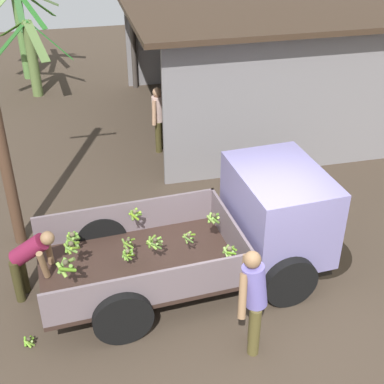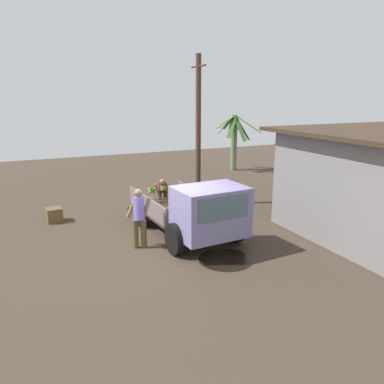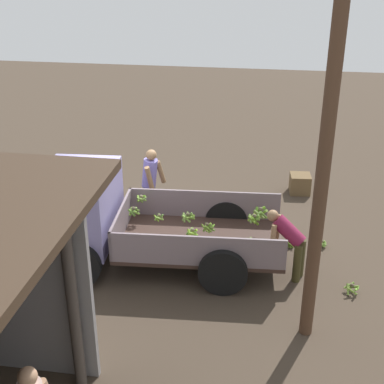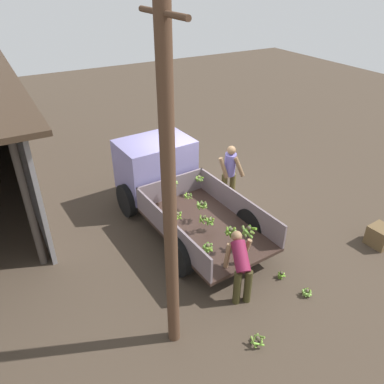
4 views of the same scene
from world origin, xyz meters
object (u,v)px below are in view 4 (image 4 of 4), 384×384
person_worker_loading (240,264)px  wooden_crate_0 (380,236)px  person_foreground_visitor (230,171)px  banana_bunch_on_ground_1 (307,292)px  utility_pole (169,199)px  cargo_truck (166,178)px  banana_bunch_on_ground_0 (258,340)px  banana_bunch_on_ground_2 (281,275)px

person_worker_loading → wooden_crate_0: (-0.35, -3.90, -0.54)m
person_foreground_visitor → banana_bunch_on_ground_1: 3.96m
person_worker_loading → utility_pole: bearing=119.2°
utility_pole → wooden_crate_0: size_ratio=11.47×
cargo_truck → person_foreground_visitor: cargo_truck is taller
banana_bunch_on_ground_0 → banana_bunch_on_ground_1: size_ratio=1.33×
utility_pole → banana_bunch_on_ground_2: (0.22, -2.70, -2.87)m
person_foreground_visitor → banana_bunch_on_ground_0: (-4.25, 2.24, -0.84)m
cargo_truck → banana_bunch_on_ground_0: bearing=170.0°
banana_bunch_on_ground_0 → wooden_crate_0: bearing=-79.1°
banana_bunch_on_ground_2 → person_worker_loading: bearing=85.2°
banana_bunch_on_ground_0 → person_foreground_visitor: bearing=-27.8°
person_worker_loading → banana_bunch_on_ground_0: 1.41m
banana_bunch_on_ground_2 → person_foreground_visitor: bearing=-13.4°
cargo_truck → utility_pole: utility_pole is taller
person_worker_loading → banana_bunch_on_ground_2: 1.28m
person_foreground_visitor → person_worker_loading: (-3.07, 1.82, -0.19)m
person_foreground_visitor → wooden_crate_0: size_ratio=3.44×
banana_bunch_on_ground_1 → banana_bunch_on_ground_2: size_ratio=1.26×
utility_pole → wooden_crate_0: utility_pole is taller
utility_pole → banana_bunch_on_ground_1: size_ratio=27.33×
person_foreground_visitor → utility_pole: bearing=-26.2°
banana_bunch_on_ground_1 → cargo_truck: bearing=14.1°
utility_pole → cargo_truck: bearing=-24.1°
banana_bunch_on_ground_0 → banana_bunch_on_ground_1: bearing=-74.8°
banana_bunch_on_ground_1 → wooden_crate_0: (0.39, -2.72, 0.15)m
person_foreground_visitor → banana_bunch_on_ground_2: size_ratio=10.33×
banana_bunch_on_ground_1 → wooden_crate_0: wooden_crate_0 is taller
utility_pole → banana_bunch_on_ground_1: bearing=-98.8°
utility_pole → person_foreground_visitor: utility_pole is taller
banana_bunch_on_ground_2 → utility_pole: bearing=94.6°
banana_bunch_on_ground_2 → banana_bunch_on_ground_1: bearing=-170.0°
banana_bunch_on_ground_2 → wooden_crate_0: size_ratio=0.33×
utility_pole → person_worker_loading: size_ratio=4.40×
cargo_truck → banana_bunch_on_ground_1: size_ratio=22.72×
person_foreground_visitor → wooden_crate_0: (-3.42, -2.07, -0.72)m
cargo_truck → wooden_crate_0: bearing=-139.6°
person_foreground_visitor → banana_bunch_on_ground_1: size_ratio=8.20×
person_foreground_visitor → wooden_crate_0: bearing=50.7°
wooden_crate_0 → banana_bunch_on_ground_2: bearing=84.8°
cargo_truck → banana_bunch_on_ground_2: bearing=-168.9°
person_worker_loading → banana_bunch_on_ground_1: bearing=-103.5°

